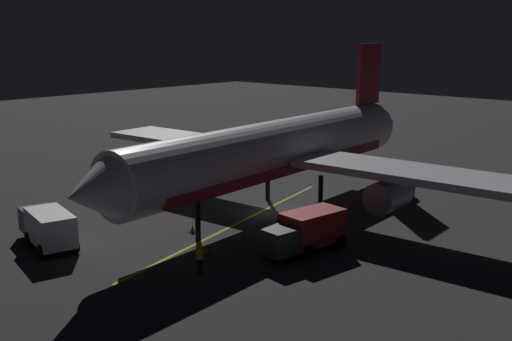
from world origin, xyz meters
TOP-DOWN VIEW (x-y plane):
  - ground_plane at (0.00, 0.00)m, footprint 180.00×180.00m
  - apron_guide_stripe at (0.04, 4.00)m, footprint 5.39×24.45m
  - airliner at (0.03, -0.60)m, footprint 35.51×36.99m
  - baggage_truck at (5.54, 15.24)m, footprint 6.23×3.46m
  - catering_truck at (-6.99, 5.28)m, footprint 2.93×5.95m
  - ground_crew_worker at (-4.77, 11.97)m, footprint 0.40×0.40m
  - traffic_cone_near_left at (-2.65, 9.50)m, footprint 0.50×0.50m
  - traffic_cone_near_right at (0.89, 7.36)m, footprint 0.50×0.50m
  - traffic_cone_under_wing at (6.74, 9.06)m, footprint 0.50×0.50m

SIDE VIEW (x-z plane):
  - ground_plane at x=0.00m, z-range -0.20..0.00m
  - apron_guide_stripe at x=0.04m, z-range 0.00..0.01m
  - traffic_cone_near_left at x=-2.65m, z-range -0.03..0.52m
  - traffic_cone_near_right at x=0.89m, z-range -0.03..0.52m
  - traffic_cone_under_wing at x=6.74m, z-range -0.03..0.52m
  - ground_crew_worker at x=-4.77m, z-range 0.02..1.76m
  - baggage_truck at x=5.54m, z-range 0.04..2.41m
  - catering_truck at x=-6.99m, z-range 0.02..2.49m
  - airliner at x=0.03m, z-range -1.51..10.65m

